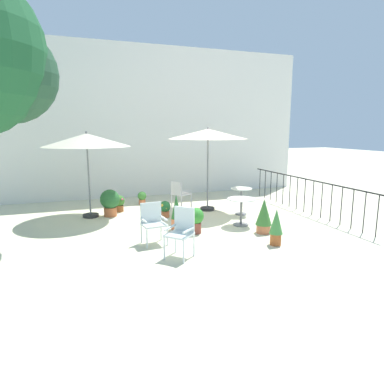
# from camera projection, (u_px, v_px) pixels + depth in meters

# --- Properties ---
(ground_plane) EXTENTS (60.00, 60.00, 0.00)m
(ground_plane) POSITION_uv_depth(u_px,v_px,m) (191.00, 222.00, 9.07)
(ground_plane) COLOR beige
(villa_facade) EXTENTS (11.59, 0.30, 5.39)m
(villa_facade) POSITION_uv_depth(u_px,v_px,m) (153.00, 122.00, 12.47)
(villa_facade) COLOR white
(villa_facade) RESTS_ON ground
(terrace_railing) EXTENTS (0.03, 5.57, 1.01)m
(terrace_railing) POSITION_uv_depth(u_px,v_px,m) (305.00, 189.00, 10.12)
(terrace_railing) COLOR black
(terrace_railing) RESTS_ON ground
(patio_umbrella_0) EXTENTS (2.38, 2.38, 2.51)m
(patio_umbrella_0) POSITION_uv_depth(u_px,v_px,m) (208.00, 135.00, 10.07)
(patio_umbrella_0) COLOR #2D2D2D
(patio_umbrella_0) RESTS_ON ground
(patio_umbrella_1) EXTENTS (2.36, 2.36, 2.40)m
(patio_umbrella_1) POSITION_uv_depth(u_px,v_px,m) (87.00, 141.00, 9.26)
(patio_umbrella_1) COLOR #2D2D2D
(patio_umbrella_1) RESTS_ON ground
(cafe_table_0) EXTENTS (0.73, 0.73, 0.71)m
(cafe_table_0) POSITION_uv_depth(u_px,v_px,m) (241.00, 207.00, 8.73)
(cafe_table_0) COLOR white
(cafe_table_0) RESTS_ON ground
(cafe_table_1) EXTENTS (0.61, 0.61, 0.78)m
(cafe_table_1) POSITION_uv_depth(u_px,v_px,m) (241.00, 197.00, 9.84)
(cafe_table_1) COLOR white
(cafe_table_1) RESTS_ON ground
(patio_chair_0) EXTENTS (0.64, 0.64, 0.97)m
(patio_chair_0) POSITION_uv_depth(u_px,v_px,m) (181.00, 229.00, 6.56)
(patio_chair_0) COLOR white
(patio_chair_0) RESTS_ON ground
(patio_chair_1) EXTENTS (0.63, 0.64, 0.85)m
(patio_chair_1) POSITION_uv_depth(u_px,v_px,m) (180.00, 192.00, 10.63)
(patio_chair_1) COLOR silver
(patio_chair_1) RESTS_ON ground
(patio_chair_2) EXTENTS (0.53, 0.48, 0.89)m
(patio_chair_2) POSITION_uv_depth(u_px,v_px,m) (153.00, 220.00, 7.35)
(patio_chair_2) COLOR silver
(patio_chair_2) RESTS_ON ground
(potted_plant_0) EXTENTS (0.29, 0.29, 0.80)m
(potted_plant_0) POSITION_uv_depth(u_px,v_px,m) (276.00, 226.00, 7.24)
(potted_plant_0) COLOR #B05A2B
(potted_plant_0) RESTS_ON ground
(potted_plant_1) EXTENTS (0.35, 0.35, 0.50)m
(potted_plant_1) POSITION_uv_depth(u_px,v_px,m) (119.00, 202.00, 10.24)
(potted_plant_1) COLOR brown
(potted_plant_1) RESTS_ON ground
(potted_plant_2) EXTENTS (0.29, 0.29, 0.43)m
(potted_plant_2) POSITION_uv_depth(u_px,v_px,m) (142.00, 197.00, 11.24)
(potted_plant_2) COLOR #D06C41
(potted_plant_2) RESTS_ON ground
(potted_plant_3) EXTENTS (0.38, 0.38, 0.84)m
(potted_plant_3) POSITION_uv_depth(u_px,v_px,m) (264.00, 215.00, 8.07)
(potted_plant_3) COLOR #C87249
(potted_plant_3) RESTS_ON ground
(potted_plant_4) EXTENTS (0.39, 0.39, 0.62)m
(potted_plant_4) POSITION_uv_depth(u_px,v_px,m) (196.00, 219.00, 8.09)
(potted_plant_4) COLOR brown
(potted_plant_4) RESTS_ON ground
(potted_plant_5) EXTENTS (0.55, 0.55, 0.77)m
(potted_plant_5) POSITION_uv_depth(u_px,v_px,m) (110.00, 201.00, 9.66)
(potted_plant_5) COLOR #BE6439
(potted_plant_5) RESTS_ON ground
(potted_plant_6) EXTENTS (0.26, 0.26, 0.88)m
(potted_plant_6) POSITION_uv_depth(u_px,v_px,m) (176.00, 212.00, 8.37)
(potted_plant_6) COLOR #CF6E48
(potted_plant_6) RESTS_ON ground
(potted_plant_7) EXTENTS (0.32, 0.32, 0.46)m
(potted_plant_7) POSITION_uv_depth(u_px,v_px,m) (165.00, 208.00, 9.58)
(potted_plant_7) COLOR #C56439
(potted_plant_7) RESTS_ON ground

